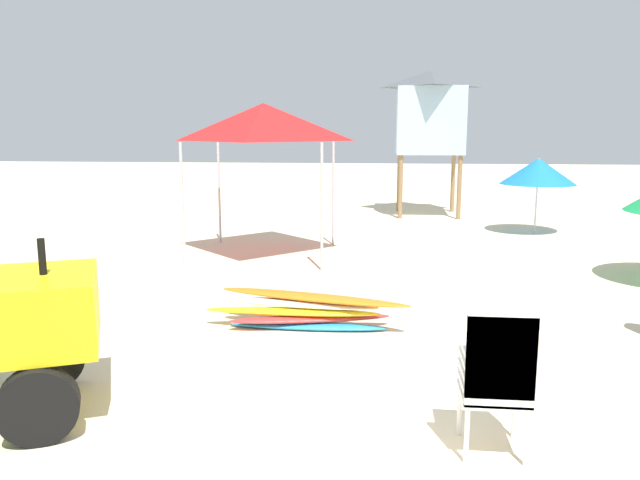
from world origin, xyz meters
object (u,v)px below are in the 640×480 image
at_px(surfboard_pile, 305,310).
at_px(beach_umbrella_far, 538,171).
at_px(popup_canopy, 264,122).
at_px(stacked_plastic_chairs, 497,367).
at_px(lifeguard_tower, 430,112).

bearing_deg(surfboard_pile, beach_umbrella_far, 59.05).
distance_m(surfboard_pile, beach_umbrella_far, 8.73).
bearing_deg(popup_canopy, stacked_plastic_chairs, -66.84).
bearing_deg(popup_canopy, beach_umbrella_far, 28.56).
bearing_deg(popup_canopy, surfboard_pile, -73.09).
xyz_separation_m(stacked_plastic_chairs, surfboard_pile, (-1.76, 2.86, -0.48)).
bearing_deg(stacked_plastic_chairs, popup_canopy, 113.16).
distance_m(lifeguard_tower, beach_umbrella_far, 3.97).
bearing_deg(lifeguard_tower, beach_umbrella_far, -52.19).
relative_size(stacked_plastic_chairs, surfboard_pile, 0.48).
xyz_separation_m(stacked_plastic_chairs, beach_umbrella_far, (2.69, 10.28, 0.74)).
height_order(stacked_plastic_chairs, beach_umbrella_far, beach_umbrella_far).
bearing_deg(beach_umbrella_far, popup_canopy, -151.44).
height_order(popup_canopy, lifeguard_tower, lifeguard_tower).
relative_size(stacked_plastic_chairs, lifeguard_tower, 0.30).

